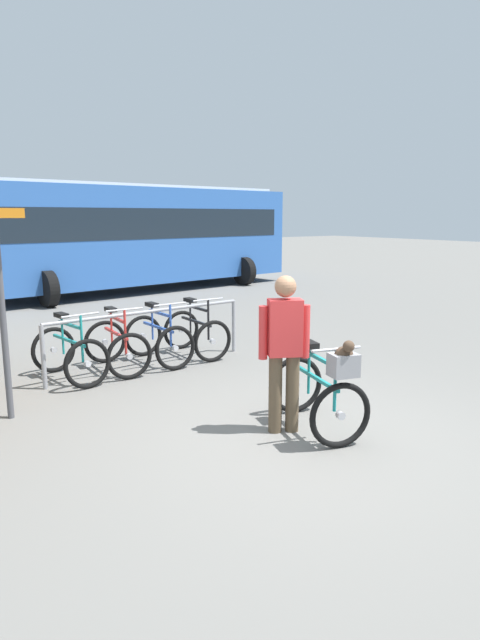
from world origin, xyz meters
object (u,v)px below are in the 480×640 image
object	(u,v)px
racked_bike_red	(116,346)
bus_distant	(135,232)
racked_bike_teal	(70,354)
featured_bicycle	(322,388)
racked_bike_black	(196,333)
person_with_featured_bike	(284,347)
racked_bike_blue	(158,339)

from	to	relation	value
racked_bike_red	bus_distant	bearing A→B (deg)	63.85
racked_bike_teal	racked_bike_red	size ratio (longest dim) A/B	1.06
racked_bike_teal	featured_bicycle	bearing A→B (deg)	-65.19
racked_bike_black	person_with_featured_bike	size ratio (longest dim) A/B	0.68
racked_bike_blue	racked_bike_black	size ratio (longest dim) A/B	1.00
racked_bike_black	racked_bike_red	bearing A→B (deg)	-175.61
racked_bike_blue	featured_bicycle	size ratio (longest dim) A/B	0.90
bus_distant	person_with_featured_bike	bearing A→B (deg)	-106.74
featured_bicycle	person_with_featured_bike	size ratio (longest dim) A/B	0.76
racked_bike_teal	racked_bike_black	world-z (taller)	same
racked_bike_blue	bus_distant	size ratio (longest dim) A/B	0.11
featured_bicycle	racked_bike_teal	bearing A→B (deg)	114.81
racked_bike_teal	racked_bike_black	distance (m)	2.10
racked_bike_red	bus_distant	world-z (taller)	bus_distant
featured_bicycle	bus_distant	xyz separation A→B (m)	(3.01, 11.25, 1.25)
racked_bike_teal	bus_distant	xyz separation A→B (m)	(4.56, 7.91, 1.37)
racked_bike_red	racked_bike_blue	xyz separation A→B (m)	(0.70, 0.05, 0.00)
racked_bike_teal	bus_distant	size ratio (longest dim) A/B	0.12
featured_bicycle	person_with_featured_bike	bearing A→B (deg)	137.62
racked_bike_teal	racked_bike_red	world-z (taller)	same
racked_bike_red	person_with_featured_bike	xyz separation A→B (m)	(0.55, -3.12, 0.54)
featured_bicycle	bus_distant	world-z (taller)	bus_distant
racked_bike_black	featured_bicycle	world-z (taller)	featured_bicycle
person_with_featured_bike	bus_distant	xyz separation A→B (m)	(3.30, 10.98, 0.83)
bus_distant	racked_bike_black	bearing A→B (deg)	-107.62
racked_bike_teal	bus_distant	world-z (taller)	bus_distant
racked_bike_red	racked_bike_black	distance (m)	1.40
racked_bike_black	person_with_featured_bike	bearing A→B (deg)	-104.60
person_with_featured_bike	racked_bike_blue	bearing A→B (deg)	87.41
racked_bike_red	featured_bicycle	world-z (taller)	featured_bicycle
racked_bike_red	bus_distant	xyz separation A→B (m)	(3.86, 7.86, 1.37)
person_with_featured_bike	bus_distant	size ratio (longest dim) A/B	0.16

